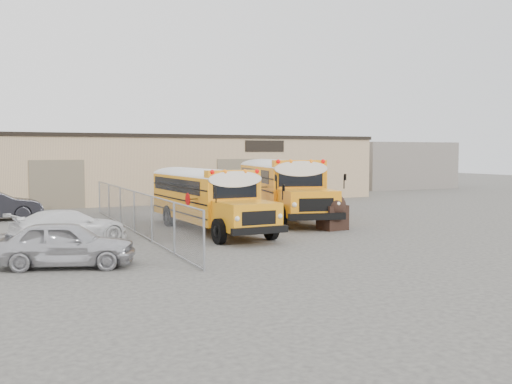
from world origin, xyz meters
name	(u,v)px	position (x,y,z in m)	size (l,w,h in m)	color
ground	(289,233)	(0.00, 0.00, 0.00)	(120.00, 120.00, 0.00)	#43413E
warehouse	(163,167)	(0.00, 19.99, 2.37)	(30.20, 10.20, 4.67)	tan
chainlink_fence	(134,212)	(-6.00, 3.00, 0.90)	(0.07, 18.07, 1.81)	gray
distant_building_right	(390,165)	(24.00, 24.00, 2.20)	(10.00, 8.00, 4.40)	gray
school_bus_left	(166,187)	(-3.13, 8.22, 1.61)	(2.98, 9.61, 2.79)	orange
school_bus_right	(255,178)	(3.78, 11.74, 1.81)	(4.76, 11.02, 3.13)	orange
tarp_bundle	(333,211)	(2.25, 0.12, 0.85)	(1.22, 1.22, 1.66)	black
car_silver	(65,244)	(-9.58, -3.62, 0.70)	(1.66, 4.13, 1.41)	silver
car_white	(70,226)	(-8.91, 1.06, 0.64)	(1.80, 4.42, 1.28)	white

